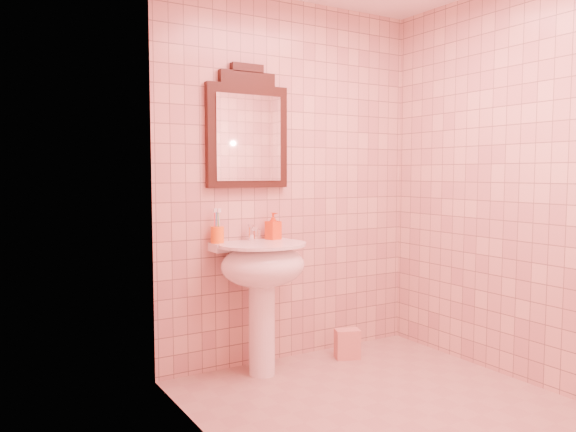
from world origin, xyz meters
TOP-DOWN VIEW (x-y plane):
  - floor at (0.00, 0.00)m, footprint 2.20×2.20m
  - back_wall at (0.00, 1.10)m, footprint 2.00×0.02m
  - pedestal_sink at (-0.36, 0.87)m, footprint 0.58×0.58m
  - faucet at (-0.36, 1.01)m, footprint 0.04×0.16m
  - mirror at (-0.36, 1.07)m, footprint 0.58×0.06m
  - toothbrush_cup at (-0.60, 1.03)m, footprint 0.09×0.09m
  - soap_dispenser at (-0.20, 1.02)m, footprint 0.10×0.10m
  - towel at (0.32, 0.85)m, footprint 0.20×0.17m

SIDE VIEW (x-z plane):
  - floor at x=0.00m, z-range 0.00..0.00m
  - towel at x=0.32m, z-range 0.00..0.21m
  - pedestal_sink at x=-0.36m, z-range 0.23..1.09m
  - toothbrush_cup at x=-0.60m, z-range 0.82..1.02m
  - faucet at x=-0.36m, z-range 0.87..0.97m
  - soap_dispenser at x=-0.20m, z-range 0.86..1.05m
  - back_wall at x=0.00m, z-range 0.00..2.50m
  - mirror at x=-0.36m, z-range 1.18..2.00m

